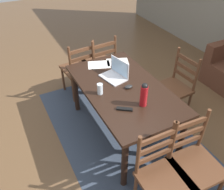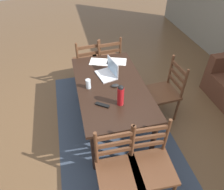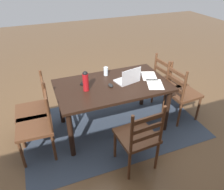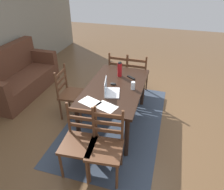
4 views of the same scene
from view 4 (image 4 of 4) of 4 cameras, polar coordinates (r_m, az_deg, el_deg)
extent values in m
plane|color=brown|center=(3.89, 0.74, -7.22)|extent=(14.00, 14.00, 0.00)
cube|color=#333D4C|center=(3.89, 0.74, -7.19)|extent=(2.67, 1.63, 0.01)
cube|color=black|center=(3.48, 0.82, 2.08)|extent=(1.58, 0.91, 0.04)
cylinder|color=black|center=(3.07, 3.97, -11.34)|extent=(0.07, 0.07, 0.70)
cylinder|color=black|center=(4.21, 8.32, 1.54)|extent=(0.07, 0.07, 0.70)
cylinder|color=black|center=(3.26, -9.07, -8.70)|extent=(0.07, 0.07, 0.70)
cylinder|color=black|center=(4.35, -1.43, 2.96)|extent=(0.07, 0.07, 0.70)
cube|color=#56331E|center=(2.86, -9.08, -13.05)|extent=(0.47, 0.47, 0.04)
cylinder|color=#56331E|center=(2.87, -6.25, -19.66)|extent=(0.04, 0.04, 0.43)
cylinder|color=#56331E|center=(2.98, -13.60, -18.04)|extent=(0.04, 0.04, 0.43)
cylinder|color=#56331E|center=(3.10, -4.08, -14.34)|extent=(0.04, 0.04, 0.43)
cylinder|color=#56331E|center=(3.21, -10.80, -13.09)|extent=(0.04, 0.04, 0.43)
cylinder|color=#56331E|center=(2.78, -4.40, -7.25)|extent=(0.04, 0.04, 0.50)
cylinder|color=#56331E|center=(2.90, -11.69, -6.13)|extent=(0.04, 0.04, 0.50)
cube|color=#56331E|center=(2.90, -7.97, -8.24)|extent=(0.05, 0.36, 0.05)
cube|color=#56331E|center=(2.82, -8.16, -6.29)|extent=(0.05, 0.36, 0.05)
cube|color=#56331E|center=(2.74, -8.35, -4.24)|extent=(0.05, 0.36, 0.05)
cube|color=#56331E|center=(4.54, 6.86, 5.47)|extent=(0.45, 0.45, 0.04)
cylinder|color=#56331E|center=(4.85, 4.93, 4.24)|extent=(0.04, 0.04, 0.43)
cylinder|color=#56331E|center=(4.79, 9.36, 3.57)|extent=(0.04, 0.04, 0.43)
cylinder|color=#56331E|center=(4.52, 3.83, 2.12)|extent=(0.04, 0.04, 0.43)
cylinder|color=#56331E|center=(4.46, 8.57, 1.38)|extent=(0.04, 0.04, 0.43)
cylinder|color=#56331E|center=(4.29, 4.03, 7.69)|extent=(0.04, 0.04, 0.50)
cylinder|color=#56331E|center=(4.23, 9.06, 6.99)|extent=(0.04, 0.04, 0.50)
cube|color=#56331E|center=(4.30, 6.45, 6.14)|extent=(0.03, 0.36, 0.05)
cube|color=#56331E|center=(4.25, 6.55, 7.66)|extent=(0.03, 0.36, 0.05)
cube|color=#56331E|center=(4.20, 6.65, 9.21)|extent=(0.03, 0.36, 0.05)
cube|color=#56331E|center=(2.76, -1.97, -14.70)|extent=(0.48, 0.48, 0.04)
cylinder|color=#56331E|center=(2.79, 1.33, -21.34)|extent=(0.04, 0.04, 0.43)
cylinder|color=#56331E|center=(2.85, -6.72, -20.09)|extent=(0.04, 0.04, 0.43)
cylinder|color=#56331E|center=(3.03, 2.56, -15.67)|extent=(0.04, 0.04, 0.43)
cylinder|color=#56331E|center=(3.09, -4.67, -14.68)|extent=(0.04, 0.04, 0.43)
cylinder|color=#56331E|center=(2.70, 2.83, -8.55)|extent=(0.04, 0.04, 0.50)
cylinder|color=#56331E|center=(2.76, -5.06, -7.59)|extent=(0.04, 0.04, 0.50)
cube|color=#56331E|center=(2.79, -1.14, -9.66)|extent=(0.06, 0.36, 0.05)
cube|color=#56331E|center=(2.71, -1.17, -7.68)|extent=(0.06, 0.36, 0.05)
cube|color=#56331E|center=(2.63, -1.20, -5.58)|extent=(0.06, 0.36, 0.05)
cube|color=#56331E|center=(3.87, -10.44, 0.15)|extent=(0.47, 0.47, 0.04)
cylinder|color=#56331E|center=(4.08, -6.67, -1.60)|extent=(0.04, 0.04, 0.43)
cylinder|color=#56331E|center=(3.79, -8.50, -4.68)|extent=(0.04, 0.04, 0.43)
cylinder|color=#56331E|center=(4.21, -11.58, -0.95)|extent=(0.04, 0.04, 0.43)
cylinder|color=#56331E|center=(3.93, -13.71, -3.87)|extent=(0.04, 0.04, 0.43)
cylinder|color=#56331E|center=(3.98, -12.45, 4.95)|extent=(0.04, 0.04, 0.50)
cylinder|color=#56331E|center=(3.68, -14.79, 2.31)|extent=(0.04, 0.04, 0.50)
cube|color=#56331E|center=(3.87, -13.39, 2.38)|extent=(0.36, 0.05, 0.05)
cube|color=#56331E|center=(3.82, -13.62, 4.01)|extent=(0.36, 0.05, 0.05)
cube|color=#56331E|center=(3.76, -13.86, 5.70)|extent=(0.36, 0.05, 0.05)
cube|color=#56331E|center=(4.61, 2.40, 6.07)|extent=(0.46, 0.46, 0.04)
cylinder|color=#56331E|center=(4.92, 0.87, 4.83)|extent=(0.04, 0.04, 0.43)
cylinder|color=#56331E|center=(4.83, 5.16, 4.14)|extent=(0.04, 0.04, 0.43)
cylinder|color=#56331E|center=(4.61, -0.63, 2.81)|extent=(0.04, 0.04, 0.43)
cylinder|color=#56331E|center=(4.51, 3.92, 2.03)|extent=(0.04, 0.04, 0.43)
cylinder|color=#56331E|center=(4.38, -0.71, 8.30)|extent=(0.04, 0.04, 0.50)
cylinder|color=#56331E|center=(4.28, 4.12, 7.61)|extent=(0.04, 0.04, 0.50)
cube|color=#56331E|center=(4.37, 1.66, 6.76)|extent=(0.04, 0.36, 0.05)
cube|color=#56331E|center=(4.32, 1.68, 8.27)|extent=(0.04, 0.36, 0.05)
cube|color=#56331E|center=(4.27, 1.71, 9.81)|extent=(0.04, 0.36, 0.05)
cube|color=#512D1E|center=(5.04, -23.03, 2.59)|extent=(1.80, 0.80, 0.40)
cube|color=#512D1E|center=(5.03, -26.94, 7.96)|extent=(1.80, 0.20, 0.60)
cube|color=#512D1E|center=(5.48, -18.76, 9.86)|extent=(0.16, 0.80, 0.30)
cube|color=silver|center=(3.27, 0.09, 0.59)|extent=(0.36, 0.29, 0.02)
cube|color=silver|center=(3.22, -1.79, 2.37)|extent=(0.31, 0.08, 0.21)
cube|color=#A5CCEA|center=(3.22, -1.68, 2.37)|extent=(0.29, 0.07, 0.19)
cylinder|color=#A81419|center=(3.75, 2.09, 6.82)|extent=(0.08, 0.08, 0.24)
sphere|color=black|center=(3.70, 2.12, 8.53)|extent=(0.07, 0.07, 0.07)
cylinder|color=silver|center=(3.37, 5.70, 2.53)|extent=(0.07, 0.07, 0.13)
ellipsoid|color=black|center=(3.51, 0.32, 3.07)|extent=(0.06, 0.10, 0.03)
cube|color=black|center=(3.74, 5.18, 4.72)|extent=(0.13, 0.16, 0.02)
cube|color=white|center=(3.08, -5.93, -1.89)|extent=(0.30, 0.35, 0.00)
cube|color=white|center=(2.97, -1.60, -3.20)|extent=(0.30, 0.35, 0.00)
camera|label=1|loc=(4.91, 23.86, 28.86)|focal=38.20mm
camera|label=2|loc=(5.05, 15.12, 31.01)|focal=33.29mm
camera|label=3|loc=(5.09, -26.81, 26.42)|focal=34.85mm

